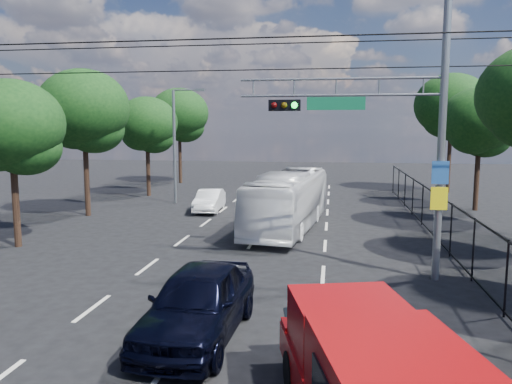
% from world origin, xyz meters
% --- Properties ---
extents(lane_markings, '(6.12, 38.00, 0.01)m').
position_xyz_m(lane_markings, '(-0.00, 14.00, 0.01)').
color(lane_markings, beige).
rests_on(lane_markings, ground).
extents(signal_mast, '(6.43, 0.39, 9.50)m').
position_xyz_m(signal_mast, '(5.28, 7.99, 5.24)').
color(signal_mast, slate).
rests_on(signal_mast, ground).
extents(streetlight_left, '(2.09, 0.22, 7.08)m').
position_xyz_m(streetlight_left, '(-6.33, 22.00, 3.94)').
color(streetlight_left, slate).
rests_on(streetlight_left, ground).
extents(utility_wires, '(22.00, 5.04, 0.74)m').
position_xyz_m(utility_wires, '(0.00, 8.83, 7.23)').
color(utility_wires, black).
rests_on(utility_wires, ground).
extents(fence_right, '(0.06, 34.03, 2.00)m').
position_xyz_m(fence_right, '(7.60, 12.17, 1.03)').
color(fence_right, black).
rests_on(fence_right, ground).
extents(tree_right_d, '(4.32, 4.32, 7.02)m').
position_xyz_m(tree_right_d, '(11.42, 22.02, 4.85)').
color(tree_right_d, black).
rests_on(tree_right_d, ground).
extents(tree_right_e, '(5.28, 5.28, 8.58)m').
position_xyz_m(tree_right_e, '(11.62, 30.02, 5.94)').
color(tree_right_e, black).
rests_on(tree_right_e, ground).
extents(tree_left_b, '(4.08, 4.08, 6.63)m').
position_xyz_m(tree_left_b, '(-9.18, 10.02, 4.58)').
color(tree_left_b, black).
rests_on(tree_left_b, ground).
extents(tree_left_c, '(4.80, 4.80, 7.80)m').
position_xyz_m(tree_left_c, '(-9.78, 17.02, 5.40)').
color(tree_left_c, black).
rests_on(tree_left_c, ground).
extents(tree_left_d, '(4.20, 4.20, 6.83)m').
position_xyz_m(tree_left_d, '(-9.38, 25.02, 4.72)').
color(tree_left_d, black).
rests_on(tree_left_d, ground).
extents(tree_left_e, '(4.92, 4.92, 7.99)m').
position_xyz_m(tree_left_e, '(-9.58, 33.02, 5.53)').
color(tree_left_e, black).
rests_on(tree_left_e, ground).
extents(red_pickup, '(3.16, 5.65, 2.00)m').
position_xyz_m(red_pickup, '(3.86, -0.73, 1.06)').
color(red_pickup, black).
rests_on(red_pickup, ground).
extents(navy_hatchback, '(2.15, 4.88, 1.63)m').
position_xyz_m(navy_hatchback, '(0.27, 2.69, 0.82)').
color(navy_hatchback, black).
rests_on(navy_hatchback, ground).
extents(white_bus, '(3.39, 9.85, 2.69)m').
position_xyz_m(white_bus, '(1.23, 15.23, 1.34)').
color(white_bus, silver).
rests_on(white_bus, ground).
extents(white_van, '(1.51, 3.79, 1.23)m').
position_xyz_m(white_van, '(-3.65, 19.41, 0.61)').
color(white_van, white).
rests_on(white_van, ground).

